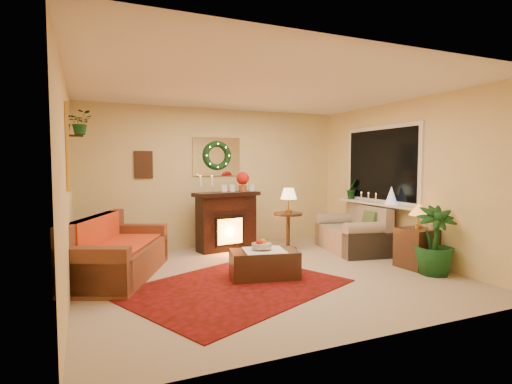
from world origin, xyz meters
name	(u,v)px	position (x,y,z in m)	size (l,w,h in m)	color
floor	(266,275)	(0.00, 0.00, 0.00)	(5.00, 5.00, 0.00)	beige
ceiling	(266,88)	(0.00, 0.00, 2.60)	(5.00, 5.00, 0.00)	white
wall_back	(216,178)	(0.00, 2.25, 1.30)	(5.00, 5.00, 0.00)	#EFD88C
wall_front	(374,194)	(0.00, -2.25, 1.30)	(5.00, 5.00, 0.00)	#EFD88C
wall_left	(67,187)	(-2.50, 0.00, 1.30)	(4.50, 4.50, 0.00)	#EFD88C
wall_right	(405,180)	(2.50, 0.00, 1.30)	(4.50, 4.50, 0.00)	#EFD88C
area_rug	(234,287)	(-0.62, -0.38, 0.01)	(2.61, 1.96, 0.01)	#4D0A03
sofa	(120,246)	(-1.89, 0.71, 0.43)	(0.86, 1.95, 0.84)	#4F3328
red_throw	(118,243)	(-1.91, 0.83, 0.46)	(0.86, 1.40, 0.02)	red
fireplace	(226,220)	(0.04, 1.79, 0.55)	(1.07, 0.34, 0.98)	black
poinsettia	(243,178)	(0.35, 1.77, 1.30)	(0.24, 0.24, 0.24)	red
mantel_candle_a	(200,181)	(-0.44, 1.78, 1.26)	(0.06, 0.06, 0.17)	white
mantel_candle_b	(212,181)	(-0.25, 1.73, 1.26)	(0.05, 0.05, 0.16)	#FDF4CA
mantel_mirror	(217,157)	(0.00, 2.23, 1.70)	(0.92, 0.02, 0.72)	white
wreath	(217,156)	(0.00, 2.19, 1.72)	(0.55, 0.55, 0.11)	#194719
wall_art	(143,165)	(-1.35, 2.23, 1.55)	(0.32, 0.03, 0.48)	#381E11
gold_mirror	(68,148)	(-2.48, 0.30, 1.75)	(0.03, 0.84, 1.00)	gold
hanging_plant	(81,134)	(-2.34, 1.05, 1.97)	(0.33, 0.28, 0.36)	#194719
loveseat	(351,228)	(2.06, 0.81, 0.42)	(0.82, 1.42, 0.82)	#ADA392
window_frame	(381,165)	(2.48, 0.55, 1.55)	(0.03, 1.86, 1.36)	white
window_glass	(381,165)	(2.47, 0.55, 1.55)	(0.02, 1.70, 1.22)	black
window_sill	(376,203)	(2.38, 0.55, 0.87)	(0.22, 1.86, 0.04)	white
mini_tree	(391,196)	(2.35, 0.14, 1.04)	(0.21, 0.21, 0.31)	white
sill_plant	(352,189)	(2.42, 1.28, 1.08)	(0.27, 0.22, 0.50)	#1D3418
side_table_round	(288,232)	(1.07, 1.36, 0.33)	(0.52, 0.52, 0.68)	black
lamp_cream	(289,202)	(1.09, 1.38, 0.88)	(0.30, 0.30, 0.46)	#FBE393
end_table_square	(417,250)	(2.26, -0.53, 0.27)	(0.48, 0.48, 0.59)	#3A160E
lamp_tiffany	(419,219)	(2.26, -0.56, 0.74)	(0.29, 0.29, 0.42)	orange
coffee_table	(264,263)	(-0.09, -0.14, 0.21)	(0.91, 0.50, 0.38)	#3A1F19
fruit_bowl	(262,246)	(-0.12, -0.12, 0.45)	(0.28, 0.28, 0.06)	silver
floor_palm	(435,243)	(2.19, -0.92, 0.45)	(1.63, 1.63, 2.90)	#1B551D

